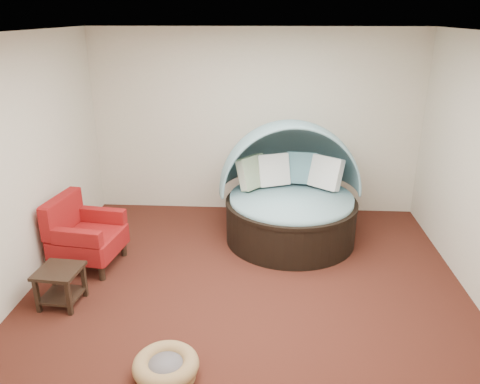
# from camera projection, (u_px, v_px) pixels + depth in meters

# --- Properties ---
(floor) EXTENTS (5.00, 5.00, 0.00)m
(floor) POSITION_uv_depth(u_px,v_px,m) (247.00, 294.00, 5.30)
(floor) COLOR #471B14
(floor) RESTS_ON ground
(wall_back) EXTENTS (5.00, 0.00, 5.00)m
(wall_back) POSITION_uv_depth(u_px,v_px,m) (255.00, 123.00, 7.13)
(wall_back) COLOR beige
(wall_back) RESTS_ON floor
(wall_front) EXTENTS (5.00, 0.00, 5.00)m
(wall_front) POSITION_uv_depth(u_px,v_px,m) (226.00, 332.00, 2.47)
(wall_front) COLOR beige
(wall_front) RESTS_ON floor
(wall_left) EXTENTS (0.00, 5.00, 5.00)m
(wall_left) POSITION_uv_depth(u_px,v_px,m) (12.00, 172.00, 4.94)
(wall_left) COLOR beige
(wall_left) RESTS_ON floor
(ceiling) EXTENTS (5.00, 5.00, 0.00)m
(ceiling) POSITION_uv_depth(u_px,v_px,m) (249.00, 33.00, 4.30)
(ceiling) COLOR white
(ceiling) RESTS_ON wall_back
(canopy_daybed) EXTENTS (2.06, 1.98, 1.64)m
(canopy_daybed) POSITION_uv_depth(u_px,v_px,m) (291.00, 186.00, 6.40)
(canopy_daybed) COLOR black
(canopy_daybed) RESTS_ON floor
(pet_basket) EXTENTS (0.75, 0.75, 0.20)m
(pet_basket) POSITION_uv_depth(u_px,v_px,m) (166.00, 367.00, 4.05)
(pet_basket) COLOR olive
(pet_basket) RESTS_ON floor
(red_armchair) EXTENTS (0.86, 0.87, 0.90)m
(red_armchair) POSITION_uv_depth(u_px,v_px,m) (83.00, 234.00, 5.78)
(red_armchair) COLOR black
(red_armchair) RESTS_ON floor
(side_table) EXTENTS (0.48, 0.48, 0.43)m
(side_table) POSITION_uv_depth(u_px,v_px,m) (60.00, 282.00, 5.02)
(side_table) COLOR black
(side_table) RESTS_ON floor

